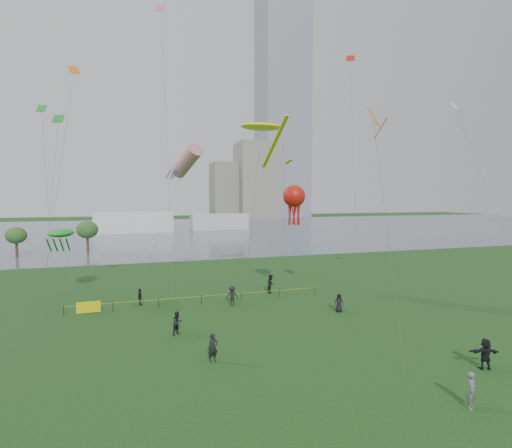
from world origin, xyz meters
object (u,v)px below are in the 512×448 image
object	(u,v)px
kite_flyer	(472,390)
kite_octopus	(294,197)
kite_stingray	(262,127)
fence	(135,303)

from	to	relation	value
kite_flyer	kite_octopus	world-z (taller)	kite_octopus
kite_stingray	kite_octopus	size ratio (longest dim) A/B	1.59
kite_stingray	kite_octopus	world-z (taller)	kite_stingray
kite_flyer	kite_octopus	bearing A→B (deg)	53.41
fence	kite_stingray	world-z (taller)	kite_stingray
kite_flyer	kite_octopus	size ratio (longest dim) A/B	0.16
kite_flyer	kite_stingray	distance (m)	30.59
fence	kite_stingray	xyz separation A→B (m)	(13.43, 3.83, 17.30)
kite_flyer	kite_stingray	size ratio (longest dim) A/B	0.10
kite_stingray	kite_octopus	distance (m)	9.01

